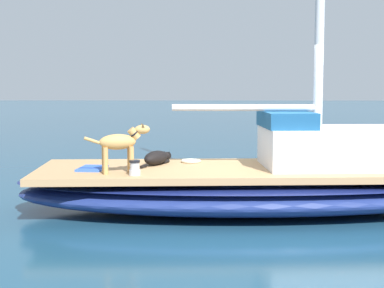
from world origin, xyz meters
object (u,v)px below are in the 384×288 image
Objects in this scene: sailboat_main at (258,188)px; dog_black at (157,158)px; deck_winch at (135,168)px; deck_towel at (92,168)px; dog_tan at (121,143)px; coiled_rope at (191,161)px.

dog_black reaches higher than sailboat_main.
deck_winch is 0.38× the size of deck_towel.
deck_towel is (0.28, -2.47, 0.34)m from sailboat_main.
coiled_rope is (-1.14, 0.96, -0.40)m from dog_tan.
sailboat_main is 13.17× the size of deck_towel.
dog_black is 1.06m from deck_towel.
deck_winch is 0.89m from deck_towel.
coiled_rope reaches higher than sailboat_main.
deck_towel is (-0.35, -0.48, -0.41)m from dog_tan.
sailboat_main is 8.14× the size of dog_black.
coiled_rope reaches higher than deck_towel.
sailboat_main is 35.12× the size of deck_winch.
deck_winch reaches higher than coiled_rope.
dog_black reaches higher than deck_winch.
sailboat_main is at bearing 96.49° from deck_towel.
deck_winch is at bearing -65.01° from sailboat_main.
deck_winch is (0.19, 0.21, -0.32)m from dog_tan.
deck_towel is at bearing -128.06° from deck_winch.
dog_black is 0.59m from coiled_rope.
dog_tan reaches higher than coiled_rope.
dog_black is 4.31× the size of deck_winch.
dog_tan reaches higher than deck_winch.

